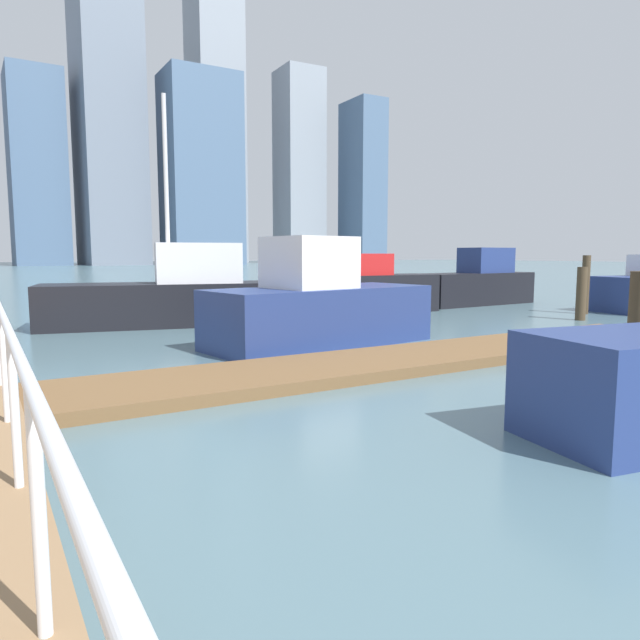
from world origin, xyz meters
The scene contains 16 objects.
ground_plane centered at (0.00, 20.00, 0.00)m, with size 300.00×300.00×0.00m, color slate.
floating_dock centered at (3.50, 11.16, 0.09)m, with size 14.00×2.00×0.18m, color brown.
boardwalk_railing centered at (-3.15, 7.48, 1.25)m, with size 0.06×24.85×1.08m.
dock_piling_0 centered at (12.19, 13.88, 0.80)m, with size 0.29×0.29×1.60m, color #473826.
dock_piling_2 centered at (6.68, 8.94, 0.84)m, with size 0.36×0.36×1.68m, color #473826.
dock_piling_3 centered at (13.98, 14.97, 0.97)m, with size 0.26×0.26×1.95m, color #473826.
moored_boat_0 centered at (2.99, 13.84, 0.84)m, with size 5.28×2.66×2.35m.
moored_boat_1 centered at (8.33, 19.08, 0.81)m, with size 4.30×1.88×2.00m.
moored_boat_3 centered at (13.64, 19.46, 0.84)m, with size 5.42×1.82×2.24m.
moored_boat_5 centered at (1.38, 18.99, 0.83)m, with size 7.06×3.32×6.27m.
skyline_tower_2 centered at (6.69, 119.20, 17.08)m, with size 9.04×11.36×34.15m, color slate.
skyline_tower_3 centered at (18.79, 116.55, 35.00)m, with size 10.71×13.77×70.00m, color slate.
skyline_tower_4 centered at (34.16, 110.35, 17.83)m, with size 13.53×11.08×35.65m, color slate.
skyline_tower_5 centered at (44.71, 129.67, 42.67)m, with size 11.00×8.73×85.34m, color #8C939E.
skyline_tower_6 centered at (62.55, 123.21, 22.08)m, with size 9.29×9.96×44.16m, color #8C939E.
skyline_tower_7 centered at (74.62, 114.55, 18.46)m, with size 6.84×10.70×36.92m, color slate.
Camera 1 is at (-3.30, 3.23, 1.97)m, focal length 32.04 mm.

